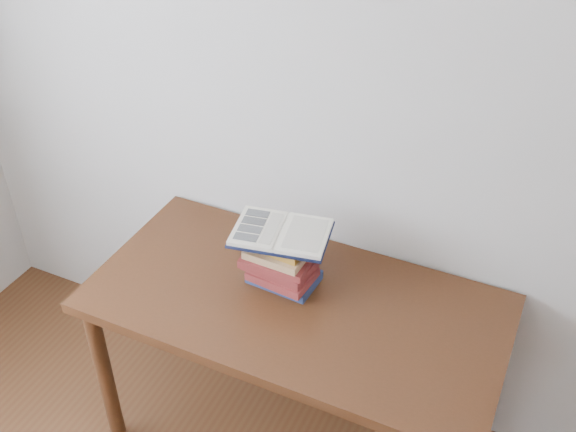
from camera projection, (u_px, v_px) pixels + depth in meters
The scene contains 3 objects.
desk at pixel (295, 320), 2.34m from camera, with size 1.42×0.71×0.76m.
book_stack at pixel (280, 261), 2.30m from camera, with size 0.25×0.20×0.19m.
open_book at pixel (281, 233), 2.25m from camera, with size 0.36×0.28×0.03m.
Camera 1 is at (0.65, -0.15, 2.34)m, focal length 42.00 mm.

